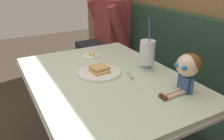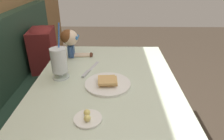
{
  "view_description": "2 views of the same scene",
  "coord_description": "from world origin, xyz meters",
  "px_view_note": "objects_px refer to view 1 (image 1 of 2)",
  "views": [
    {
      "loc": [
        1.05,
        -0.35,
        1.29
      ],
      "look_at": [
        0.12,
        0.16,
        0.83
      ],
      "focal_mm": 36.79,
      "sensor_mm": 36.0,
      "label": 1
    },
    {
      "loc": [
        -0.99,
        0.13,
        1.31
      ],
      "look_at": [
        0.02,
        0.15,
        0.8
      ],
      "focal_mm": 32.1,
      "sensor_mm": 36.0,
      "label": 2
    }
  ],
  "objects_px": {
    "toast_plate": "(99,72)",
    "diner_patron": "(108,27)",
    "milkshake_glass": "(147,54)",
    "butter_knife": "(132,78)",
    "seated_doll": "(188,68)",
    "butter_saucer": "(91,55)"
  },
  "relations": [
    {
      "from": "milkshake_glass",
      "to": "butter_saucer",
      "type": "xyz_separation_m",
      "value": [
        -0.36,
        -0.2,
        -0.09
      ]
    },
    {
      "from": "milkshake_glass",
      "to": "butter_knife",
      "type": "relative_size",
      "value": 1.37
    },
    {
      "from": "toast_plate",
      "to": "milkshake_glass",
      "type": "height_order",
      "value": "milkshake_glass"
    },
    {
      "from": "toast_plate",
      "to": "milkshake_glass",
      "type": "distance_m",
      "value": 0.3
    },
    {
      "from": "milkshake_glass",
      "to": "diner_patron",
      "type": "bearing_deg",
      "value": 163.83
    },
    {
      "from": "seated_doll",
      "to": "diner_patron",
      "type": "height_order",
      "value": "diner_patron"
    },
    {
      "from": "milkshake_glass",
      "to": "butter_saucer",
      "type": "distance_m",
      "value": 0.43
    },
    {
      "from": "milkshake_glass",
      "to": "butter_knife",
      "type": "height_order",
      "value": "milkshake_glass"
    },
    {
      "from": "toast_plate",
      "to": "butter_saucer",
      "type": "distance_m",
      "value": 0.29
    },
    {
      "from": "butter_knife",
      "to": "seated_doll",
      "type": "relative_size",
      "value": 1.05
    },
    {
      "from": "butter_knife",
      "to": "milkshake_glass",
      "type": "bearing_deg",
      "value": 114.79
    },
    {
      "from": "seated_doll",
      "to": "butter_knife",
      "type": "bearing_deg",
      "value": -148.57
    },
    {
      "from": "toast_plate",
      "to": "seated_doll",
      "type": "height_order",
      "value": "seated_doll"
    },
    {
      "from": "diner_patron",
      "to": "butter_knife",
      "type": "bearing_deg",
      "value": -21.91
    },
    {
      "from": "toast_plate",
      "to": "diner_patron",
      "type": "relative_size",
      "value": 0.31
    },
    {
      "from": "seated_doll",
      "to": "diner_patron",
      "type": "distance_m",
      "value": 1.44
    },
    {
      "from": "toast_plate",
      "to": "butter_saucer",
      "type": "relative_size",
      "value": 2.08
    },
    {
      "from": "butter_knife",
      "to": "seated_doll",
      "type": "bearing_deg",
      "value": 31.43
    },
    {
      "from": "toast_plate",
      "to": "seated_doll",
      "type": "distance_m",
      "value": 0.5
    },
    {
      "from": "milkshake_glass",
      "to": "butter_saucer",
      "type": "bearing_deg",
      "value": -151.0
    },
    {
      "from": "milkshake_glass",
      "to": "seated_doll",
      "type": "xyz_separation_m",
      "value": [
        0.32,
        0.0,
        0.03
      ]
    },
    {
      "from": "butter_saucer",
      "to": "milkshake_glass",
      "type": "bearing_deg",
      "value": 29.0
    }
  ]
}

